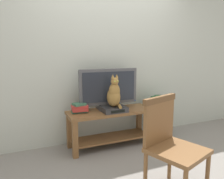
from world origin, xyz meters
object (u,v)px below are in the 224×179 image
tv (109,88)px  media_box (114,109)px  tv_stand (111,122)px  book_stack (80,108)px  cat (114,94)px  potted_plant (158,111)px  wooden_chair (169,139)px

tv → media_box: (0.01, -0.14, -0.28)m
tv_stand → book_stack: size_ratio=5.47×
tv → cat: (0.02, -0.16, -0.06)m
cat → potted_plant: cat is taller
media_box → book_stack: 0.48m
tv → cat: tv is taller
cat → tv_stand: bearing=99.7°
wooden_chair → cat: bearing=94.2°
tv → wooden_chair: (0.10, -1.30, -0.31)m
cat → wooden_chair: cat is taller
book_stack → media_box: bearing=-15.4°
tv_stand → media_box: (0.01, -0.08, 0.21)m
book_stack → cat: bearing=-16.7°
tv_stand → tv: bearing=90.0°
tv_stand → cat: 0.43m
cat → book_stack: size_ratio=2.02×
tv → potted_plant: size_ratio=1.26×
media_box → potted_plant: size_ratio=0.49×
media_box → wooden_chair: bearing=-85.8°
tv → book_stack: 0.51m
tv_stand → potted_plant: size_ratio=1.78×
cat → book_stack: cat is taller
tv → cat: bearing=-84.5°
media_box → cat: (0.00, -0.01, 0.21)m
wooden_chair → potted_plant: (0.73, 1.24, -0.10)m
tv_stand → book_stack: bearing=173.5°
book_stack → tv_stand: bearing=-6.5°
tv → book_stack: tv is taller
tv_stand → media_box: bearing=-79.5°
media_box → cat: cat is taller
media_box → tv_stand: bearing=100.5°
cat → book_stack: 0.52m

